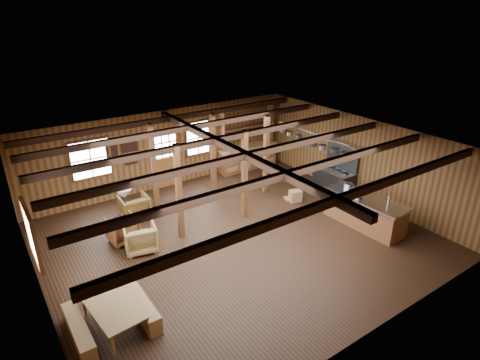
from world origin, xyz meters
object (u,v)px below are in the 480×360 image
Objects in this scene: kitchen_island at (365,211)px; armchair_c at (140,237)px; dining_table at (116,315)px; armchair_a at (123,229)px; commercial_range at (336,176)px; armchair_b at (134,207)px.

kitchen_island reaches higher than armchair_c.
kitchen_island is 7.50m from dining_table.
kitchen_island is 3.17× the size of armchair_a.
armchair_c is at bearing 176.95° from commercial_range.
armchair_a is 1.30m from armchair_b.
armchair_c reaches higher than armchair_b.
commercial_range is 2.15× the size of armchair_c.
armchair_a is (-7.30, 1.09, -0.24)m from commercial_range.
kitchen_island is at bearing 149.57° from armchair_a.
commercial_range is 7.09m from armchair_c.
armchair_b is at bearing -93.31° from armchair_c.
armchair_a is 0.94× the size of armchair_c.
kitchen_island is at bearing -115.93° from commercial_range.
commercial_range is 2.30× the size of armchair_a.
dining_table is at bearing 176.15° from kitchen_island.
armchair_a is (1.25, 3.11, 0.08)m from dining_table.
armchair_c is at bearing 154.39° from kitchen_island.
armchair_b reaches higher than dining_table.
armchair_c is (-6.03, 2.54, -0.09)m from kitchen_island.
commercial_range is at bearing 164.77° from armchair_b.
armchair_c is at bearing -37.66° from dining_table.
kitchen_island reaches higher than dining_table.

